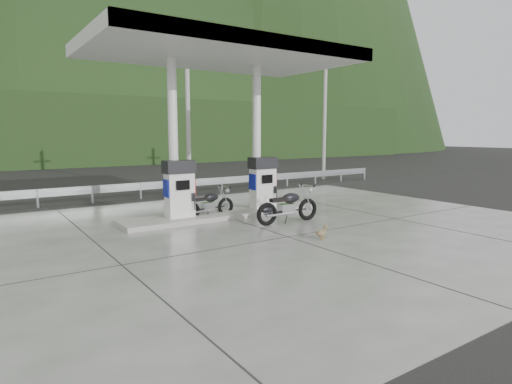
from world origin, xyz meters
TOP-DOWN VIEW (x-y plane):
  - ground at (0.00, 0.00)m, footprint 160.00×160.00m
  - forecourt_apron at (0.00, 0.00)m, footprint 18.00×14.00m
  - pump_island at (0.00, 2.50)m, footprint 7.00×1.40m
  - gas_pump_left at (-1.60, 2.50)m, footprint 0.95×0.55m
  - gas_pump_right at (1.60, 2.50)m, footprint 0.95×0.55m
  - canopy_column_left at (-1.60, 2.90)m, footprint 0.30×0.30m
  - canopy_column_right at (1.60, 2.90)m, footprint 0.30×0.30m
  - canopy_roof at (0.00, 2.50)m, footprint 8.50×5.00m
  - guardrail at (0.00, 8.00)m, footprint 26.00×0.16m
  - road at (0.00, 11.50)m, footprint 60.00×7.00m
  - utility_pole_b at (2.00, 9.50)m, footprint 0.22×0.22m
  - utility_pole_c at (11.00, 9.50)m, footprint 0.22×0.22m
  - tree_band at (0.00, 30.00)m, footprint 80.00×6.00m
  - forested_hills at (0.00, 60.00)m, footprint 100.00×40.00m
  - motorcycle_left at (-0.54, 2.55)m, footprint 1.92×0.81m
  - motorcycle_right at (1.16, 0.48)m, footprint 2.16×0.75m
  - duck at (0.58, -1.70)m, footprint 0.46×0.21m

SIDE VIEW (x-z plane):
  - ground at x=0.00m, z-range 0.00..0.00m
  - forested_hills at x=0.00m, z-range -70.00..70.00m
  - road at x=0.00m, z-range 0.00..0.01m
  - forecourt_apron at x=0.00m, z-range 0.00..0.02m
  - pump_island at x=0.00m, z-range 0.02..0.17m
  - duck at x=0.58m, z-range 0.02..0.34m
  - motorcycle_left at x=-0.54m, z-range 0.02..0.90m
  - motorcycle_right at x=1.16m, z-range 0.02..1.03m
  - guardrail at x=0.00m, z-range 0.00..1.42m
  - gas_pump_left at x=-1.60m, z-range 0.17..1.97m
  - gas_pump_right at x=1.60m, z-range 0.17..1.97m
  - canopy_column_left at x=-1.60m, z-range 0.17..5.17m
  - canopy_column_right at x=1.60m, z-range 0.17..5.17m
  - tree_band at x=0.00m, z-range 0.00..6.00m
  - utility_pole_b at x=2.00m, z-range 0.00..8.00m
  - utility_pole_c at x=11.00m, z-range 0.00..8.00m
  - canopy_roof at x=0.00m, z-range 5.17..5.57m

